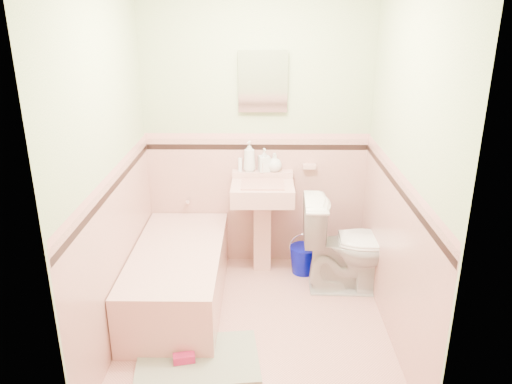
{
  "coord_description": "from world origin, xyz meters",
  "views": [
    {
      "loc": [
        0.04,
        -3.24,
        2.28
      ],
      "look_at": [
        0.0,
        0.25,
        1.0
      ],
      "focal_mm": 35.17,
      "sensor_mm": 36.0,
      "label": 1
    }
  ],
  "objects_px": {
    "bucket": "(304,259)",
    "shoe": "(184,358)",
    "toilet": "(351,245)",
    "soap_bottle_left": "(249,156)",
    "bathtub": "(179,278)",
    "sink": "(262,229)",
    "medicine_cabinet": "(263,81)",
    "soap_bottle_right": "(275,162)",
    "soap_bottle_mid": "(264,160)"
  },
  "relations": [
    {
      "from": "bucket",
      "to": "shoe",
      "type": "distance_m",
      "value": 1.59
    },
    {
      "from": "toilet",
      "to": "shoe",
      "type": "relative_size",
      "value": 5.69
    },
    {
      "from": "soap_bottle_left",
      "to": "shoe",
      "type": "height_order",
      "value": "soap_bottle_left"
    },
    {
      "from": "bathtub",
      "to": "bucket",
      "type": "bearing_deg",
      "value": 25.72
    },
    {
      "from": "sink",
      "to": "medicine_cabinet",
      "type": "distance_m",
      "value": 1.29
    },
    {
      "from": "medicine_cabinet",
      "to": "soap_bottle_right",
      "type": "relative_size",
      "value": 2.94
    },
    {
      "from": "shoe",
      "to": "medicine_cabinet",
      "type": "bearing_deg",
      "value": 57.9
    },
    {
      "from": "sink",
      "to": "bucket",
      "type": "distance_m",
      "value": 0.48
    },
    {
      "from": "bathtub",
      "to": "toilet",
      "type": "relative_size",
      "value": 1.81
    },
    {
      "from": "medicine_cabinet",
      "to": "bucket",
      "type": "height_order",
      "value": "medicine_cabinet"
    },
    {
      "from": "bathtub",
      "to": "soap_bottle_left",
      "type": "xyz_separation_m",
      "value": [
        0.56,
        0.71,
        0.82
      ]
    },
    {
      "from": "bathtub",
      "to": "soap_bottle_right",
      "type": "height_order",
      "value": "soap_bottle_right"
    },
    {
      "from": "medicine_cabinet",
      "to": "soap_bottle_mid",
      "type": "height_order",
      "value": "medicine_cabinet"
    },
    {
      "from": "shoe",
      "to": "soap_bottle_left",
      "type": "bearing_deg",
      "value": 61.64
    },
    {
      "from": "bathtub",
      "to": "sink",
      "type": "height_order",
      "value": "sink"
    },
    {
      "from": "sink",
      "to": "toilet",
      "type": "xyz_separation_m",
      "value": [
        0.75,
        -0.3,
        -0.01
      ]
    },
    {
      "from": "sink",
      "to": "bathtub",
      "type": "bearing_deg",
      "value": -142.07
    },
    {
      "from": "bathtub",
      "to": "soap_bottle_mid",
      "type": "distance_m",
      "value": 1.27
    },
    {
      "from": "bathtub",
      "to": "shoe",
      "type": "bearing_deg",
      "value": -79.19
    },
    {
      "from": "bathtub",
      "to": "soap_bottle_right",
      "type": "relative_size",
      "value": 8.98
    },
    {
      "from": "soap_bottle_right",
      "to": "toilet",
      "type": "relative_size",
      "value": 0.2
    },
    {
      "from": "soap_bottle_left",
      "to": "soap_bottle_mid",
      "type": "relative_size",
      "value": 1.32
    },
    {
      "from": "soap_bottle_right",
      "to": "bucket",
      "type": "bearing_deg",
      "value": -36.42
    },
    {
      "from": "bathtub",
      "to": "soap_bottle_right",
      "type": "bearing_deg",
      "value": 42.07
    },
    {
      "from": "soap_bottle_right",
      "to": "bucket",
      "type": "distance_m",
      "value": 0.93
    },
    {
      "from": "sink",
      "to": "shoe",
      "type": "height_order",
      "value": "sink"
    },
    {
      "from": "bathtub",
      "to": "soap_bottle_mid",
      "type": "relative_size",
      "value": 7.21
    },
    {
      "from": "soap_bottle_left",
      "to": "soap_bottle_mid",
      "type": "bearing_deg",
      "value": 0.0
    },
    {
      "from": "bathtub",
      "to": "soap_bottle_mid",
      "type": "xyz_separation_m",
      "value": [
        0.7,
        0.71,
        0.79
      ]
    },
    {
      "from": "soap_bottle_left",
      "to": "soap_bottle_right",
      "type": "xyz_separation_m",
      "value": [
        0.22,
        0.0,
        -0.05
      ]
    },
    {
      "from": "sink",
      "to": "shoe",
      "type": "xyz_separation_m",
      "value": [
        -0.53,
        -1.32,
        -0.36
      ]
    },
    {
      "from": "medicine_cabinet",
      "to": "sink",
      "type": "bearing_deg",
      "value": -90.0
    },
    {
      "from": "toilet",
      "to": "shoe",
      "type": "bearing_deg",
      "value": 130.79
    },
    {
      "from": "soap_bottle_left",
      "to": "bucket",
      "type": "xyz_separation_m",
      "value": [
        0.5,
        -0.2,
        -0.92
      ]
    },
    {
      "from": "soap_bottle_mid",
      "to": "bucket",
      "type": "relative_size",
      "value": 0.81
    },
    {
      "from": "soap_bottle_left",
      "to": "bucket",
      "type": "distance_m",
      "value": 1.06
    },
    {
      "from": "sink",
      "to": "medicine_cabinet",
      "type": "bearing_deg",
      "value": 90.0
    },
    {
      "from": "sink",
      "to": "soap_bottle_mid",
      "type": "relative_size",
      "value": 4.09
    },
    {
      "from": "sink",
      "to": "soap_bottle_mid",
      "type": "height_order",
      "value": "soap_bottle_mid"
    },
    {
      "from": "soap_bottle_right",
      "to": "toilet",
      "type": "distance_m",
      "value": 0.99
    },
    {
      "from": "sink",
      "to": "soap_bottle_right",
      "type": "distance_m",
      "value": 0.6
    },
    {
      "from": "soap_bottle_right",
      "to": "shoe",
      "type": "bearing_deg",
      "value": -112.95
    },
    {
      "from": "bathtub",
      "to": "medicine_cabinet",
      "type": "xyz_separation_m",
      "value": [
        0.68,
        0.74,
        1.47
      ]
    },
    {
      "from": "shoe",
      "to": "soap_bottle_right",
      "type": "bearing_deg",
      "value": 54.01
    },
    {
      "from": "soap_bottle_right",
      "to": "toilet",
      "type": "height_order",
      "value": "soap_bottle_right"
    },
    {
      "from": "medicine_cabinet",
      "to": "soap_bottle_left",
      "type": "bearing_deg",
      "value": -165.72
    },
    {
      "from": "soap_bottle_mid",
      "to": "soap_bottle_right",
      "type": "xyz_separation_m",
      "value": [
        0.09,
        0.0,
        -0.02
      ]
    },
    {
      "from": "medicine_cabinet",
      "to": "soap_bottle_mid",
      "type": "relative_size",
      "value": 2.36
    },
    {
      "from": "soap_bottle_left",
      "to": "sink",
      "type": "bearing_deg",
      "value": -56.78
    },
    {
      "from": "soap_bottle_left",
      "to": "shoe",
      "type": "bearing_deg",
      "value": -105.32
    }
  ]
}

